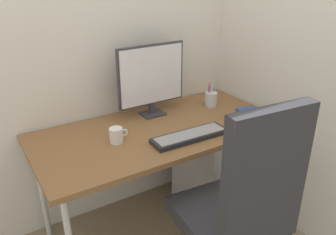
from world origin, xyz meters
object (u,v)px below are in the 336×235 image
at_px(office_chair, 241,206).
at_px(notebook, 249,112).
at_px(filing_cabinet, 215,166).
at_px(pen_holder, 211,99).
at_px(monitor, 151,77).
at_px(keyboard, 190,136).
at_px(mouse, 230,117).
at_px(coffee_mug, 117,135).

relative_size(office_chair, notebook, 8.22).
height_order(filing_cabinet, pen_holder, pen_holder).
xyz_separation_m(monitor, pen_holder, (0.43, -0.10, -0.21)).
bearing_deg(monitor, keyboard, -88.05).
height_order(keyboard, pen_holder, pen_holder).
distance_m(mouse, coffee_mug, 0.76).
height_order(monitor, notebook, monitor).
distance_m(monitor, notebook, 0.71).
bearing_deg(office_chair, keyboard, 85.77).
xyz_separation_m(filing_cabinet, mouse, (-0.01, -0.12, 0.44)).
bearing_deg(coffee_mug, mouse, -8.15).
xyz_separation_m(office_chair, keyboard, (0.04, 0.50, 0.16)).
bearing_deg(filing_cabinet, coffee_mug, -178.96).
distance_m(monitor, pen_holder, 0.49).
relative_size(monitor, pen_holder, 2.65).
xyz_separation_m(monitor, mouse, (0.38, -0.36, -0.24)).
distance_m(office_chair, mouse, 0.72).
xyz_separation_m(keyboard, coffee_mug, (-0.39, 0.18, 0.03)).
xyz_separation_m(mouse, pen_holder, (0.05, 0.26, 0.03)).
bearing_deg(coffee_mug, monitor, 33.59).
relative_size(monitor, coffee_mug, 4.23).
distance_m(office_chair, coffee_mug, 0.79).
height_order(keyboard, mouse, mouse).
distance_m(keyboard, pen_holder, 0.53).
bearing_deg(filing_cabinet, office_chair, -120.93).
bearing_deg(filing_cabinet, mouse, -94.09).
distance_m(filing_cabinet, notebook, 0.48).
relative_size(notebook, coffee_mug, 1.27).
distance_m(filing_cabinet, coffee_mug, 0.89).
height_order(office_chair, keyboard, office_chair).
relative_size(mouse, coffee_mug, 0.72).
distance_m(mouse, pen_holder, 0.27).
height_order(mouse, coffee_mug, coffee_mug).
height_order(pen_holder, coffee_mug, pen_holder).
relative_size(office_chair, keyboard, 2.47).
bearing_deg(pen_holder, monitor, 167.44).
xyz_separation_m(mouse, coffee_mug, (-0.75, 0.11, 0.03)).
height_order(office_chair, mouse, office_chair).
xyz_separation_m(office_chair, pen_holder, (0.45, 0.83, 0.20)).
bearing_deg(notebook, coffee_mug, -167.93).
relative_size(pen_holder, coffee_mug, 1.60).
bearing_deg(coffee_mug, notebook, -5.69).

